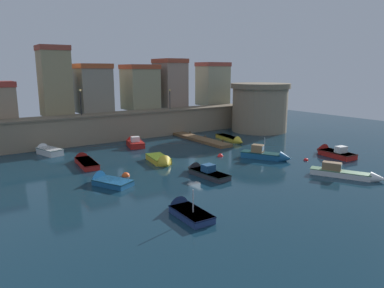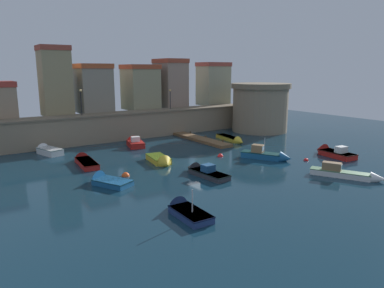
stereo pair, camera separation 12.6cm
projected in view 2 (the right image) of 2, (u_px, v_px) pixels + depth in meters
name	position (u px, v px, depth m)	size (l,w,h in m)	color
ground_plane	(202.00, 163.00, 39.08)	(98.05, 98.05, 0.00)	#112D3D
quay_wall	(132.00, 125.00, 53.30)	(41.37, 3.66, 3.92)	gray
old_town_backdrop	(125.00, 86.00, 56.00)	(41.12, 5.78, 9.59)	tan
fortress_tower	(260.00, 107.00, 58.71)	(9.66, 9.66, 7.85)	gray
pier_dock	(201.00, 139.00, 51.34)	(1.97, 11.99, 0.70)	brown
quay_lamp_0	(81.00, 98.00, 48.37)	(0.32, 0.32, 3.52)	black
quay_lamp_1	(170.00, 96.00, 56.12)	(0.32, 0.32, 3.10)	black
moored_boat_0	(105.00, 181.00, 31.94)	(3.52, 4.61, 1.74)	#195689
moored_boat_1	(348.00, 174.00, 33.63)	(4.07, 6.52, 1.59)	white
moored_boat_2	(161.00, 161.00, 38.79)	(2.37, 4.86, 1.65)	gold
moored_boat_3	(184.00, 210.00, 25.31)	(1.81, 4.46, 2.64)	navy
moored_boat_4	(135.00, 143.00, 47.88)	(2.72, 4.45, 1.89)	red
moored_boat_5	(268.00, 155.00, 40.73)	(3.99, 5.74, 2.80)	#195689
moored_boat_6	(232.00, 139.00, 50.95)	(2.12, 6.35, 1.28)	gold
moored_boat_7	(47.00, 150.00, 43.39)	(2.81, 4.66, 1.58)	white
moored_boat_8	(202.00, 171.00, 34.73)	(2.00, 5.66, 1.70)	#333338
moored_boat_11	(331.00, 152.00, 42.41)	(2.42, 5.44, 1.93)	red
moored_boat_13	(84.00, 161.00, 38.89)	(1.99, 6.13, 1.47)	red
mooring_buoy_0	(306.00, 160.00, 40.19)	(0.52, 0.52, 0.52)	red
mooring_buoy_1	(220.00, 156.00, 42.05)	(0.66, 0.66, 0.66)	red
mooring_buoy_2	(126.00, 176.00, 34.30)	(0.76, 0.76, 0.76)	#EA4C19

